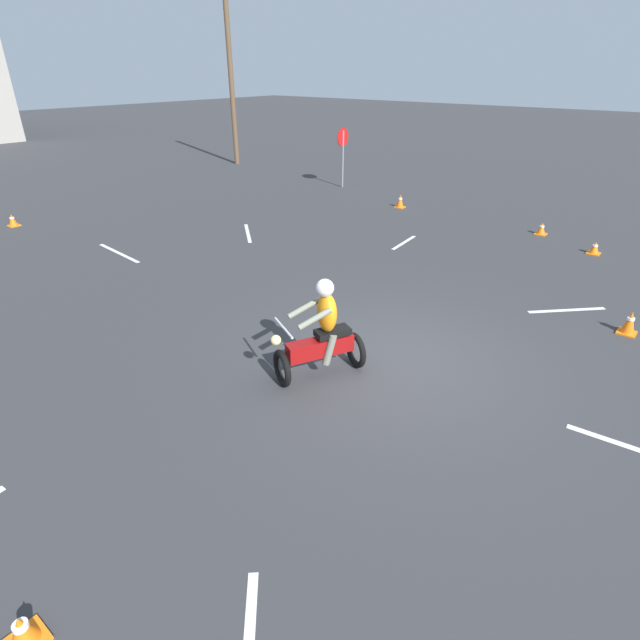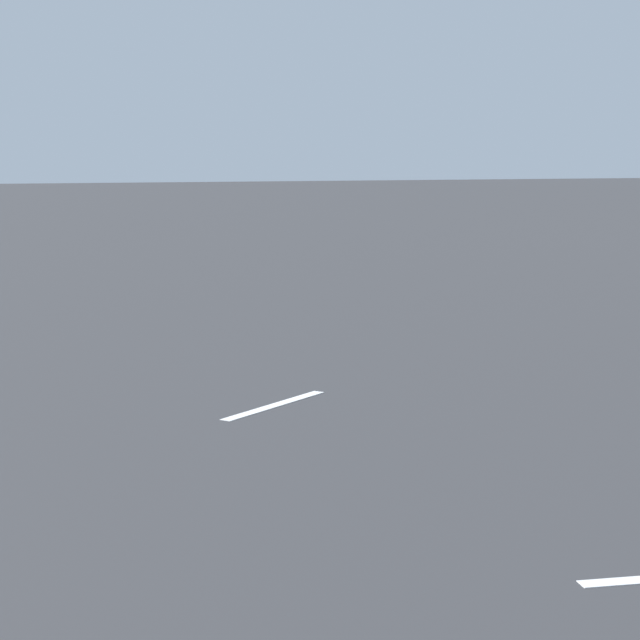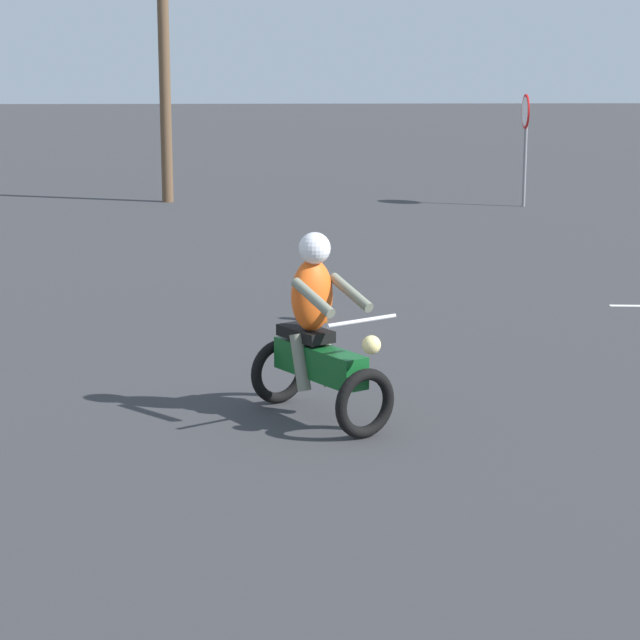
# 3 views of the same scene
# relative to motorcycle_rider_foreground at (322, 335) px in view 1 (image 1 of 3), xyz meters

# --- Properties ---
(ground_plane) EXTENTS (120.00, 120.00, 0.00)m
(ground_plane) POSITION_rel_motorcycle_rider_foreground_xyz_m (1.17, -0.79, -0.73)
(ground_plane) COLOR #333335
(motorcycle_rider_foreground) EXTENTS (1.52, 1.16, 1.66)m
(motorcycle_rider_foreground) POSITION_rel_motorcycle_rider_foreground_xyz_m (0.00, 0.00, 0.00)
(motorcycle_rider_foreground) COLOR black
(motorcycle_rider_foreground) RESTS_ON ground
(stop_sign) EXTENTS (0.70, 0.08, 2.30)m
(stop_sign) POSITION_rel_motorcycle_rider_foreground_xyz_m (11.47, 8.12, 0.91)
(stop_sign) COLOR slate
(stop_sign) RESTS_ON ground
(traffic_cone_near_left) EXTENTS (0.32, 0.32, 0.45)m
(traffic_cone_near_left) POSITION_rel_motorcycle_rider_foreground_xyz_m (4.68, -3.58, -0.51)
(traffic_cone_near_left) COLOR orange
(traffic_cone_near_left) RESTS_ON ground
(traffic_cone_near_right) EXTENTS (0.32, 0.32, 0.36)m
(traffic_cone_near_right) POSITION_rel_motorcycle_rider_foreground_xyz_m (9.96, -0.36, -0.55)
(traffic_cone_near_right) COLOR orange
(traffic_cone_near_right) RESTS_ON ground
(traffic_cone_mid_center) EXTENTS (0.32, 0.32, 0.46)m
(traffic_cone_mid_center) POSITION_rel_motorcycle_rider_foreground_xyz_m (10.07, 4.53, -0.50)
(traffic_cone_mid_center) COLOR orange
(traffic_cone_mid_center) RESTS_ON ground
(traffic_cone_mid_left) EXTENTS (0.32, 0.32, 0.33)m
(traffic_cone_mid_left) POSITION_rel_motorcycle_rider_foreground_xyz_m (9.10, -2.00, -0.57)
(traffic_cone_mid_left) COLOR orange
(traffic_cone_mid_left) RESTS_ON ground
(traffic_cone_far_right) EXTENTS (0.32, 0.32, 0.32)m
(traffic_cone_far_right) POSITION_rel_motorcycle_rider_foreground_xyz_m (-4.92, -0.64, -0.57)
(traffic_cone_far_right) COLOR orange
(traffic_cone_far_right) RESTS_ON ground
(traffic_cone_far_center) EXTENTS (0.32, 0.32, 0.37)m
(traffic_cone_far_center) POSITION_rel_motorcycle_rider_foreground_xyz_m (0.51, 12.76, -0.55)
(traffic_cone_far_center) COLOR orange
(traffic_cone_far_center) RESTS_ON ground
(lane_stripe_e) EXTENTS (1.44, 0.23, 0.01)m
(lane_stripe_e) POSITION_rel_motorcycle_rider_foreground_xyz_m (6.75, 2.41, -0.72)
(lane_stripe_e) COLOR silver
(lane_stripe_e) RESTS_ON ground
(lane_stripe_ne) EXTENTS (1.27, 1.49, 0.01)m
(lane_stripe_ne) POSITION_rel_motorcycle_rider_foreground_xyz_m (4.59, 6.52, -0.72)
(lane_stripe_ne) COLOR silver
(lane_stripe_ne) RESTS_ON ground
(lane_stripe_n) EXTENTS (0.27, 2.10, 0.01)m
(lane_stripe_n) POSITION_rel_motorcycle_rider_foreground_xyz_m (1.17, 7.92, -0.72)
(lane_stripe_n) COLOR silver
(lane_stripe_n) RESTS_ON ground
(lane_stripe_s) EXTENTS (0.22, 1.49, 0.01)m
(lane_stripe_s) POSITION_rel_motorcycle_rider_foreground_xyz_m (1.18, -4.22, -0.72)
(lane_stripe_s) COLOR silver
(lane_stripe_s) RESTS_ON ground
(lane_stripe_se) EXTENTS (1.25, 1.24, 0.01)m
(lane_stripe_se) POSITION_rel_motorcycle_rider_foreground_xyz_m (5.02, -2.43, -0.72)
(lane_stripe_se) COLOR silver
(lane_stripe_se) RESTS_ON ground
(utility_pole_near) EXTENTS (0.24, 0.24, 7.46)m
(utility_pole_near) POSITION_rel_motorcycle_rider_foreground_xyz_m (12.51, 15.56, 3.00)
(utility_pole_near) COLOR brown
(utility_pole_near) RESTS_ON ground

